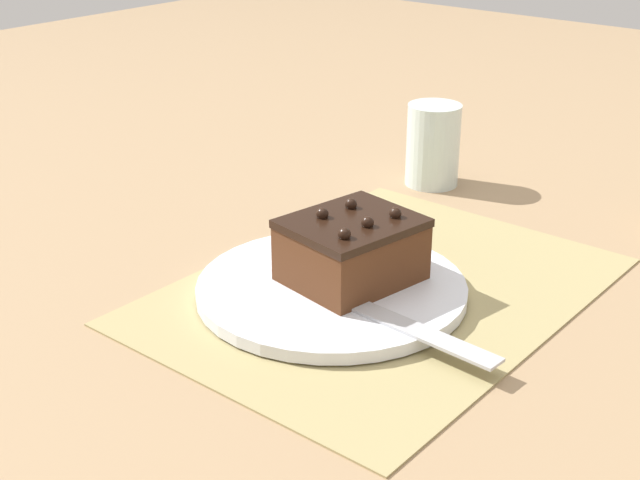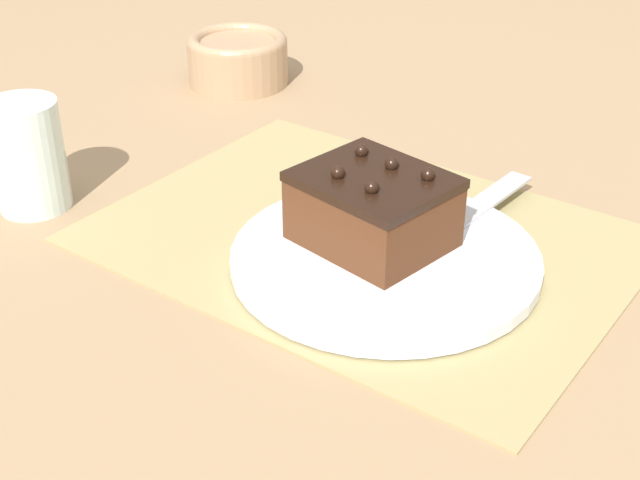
{
  "view_description": "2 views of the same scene",
  "coord_description": "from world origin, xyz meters",
  "views": [
    {
      "loc": [
        0.64,
        0.45,
        0.4
      ],
      "look_at": [
        0.03,
        -0.06,
        0.05
      ],
      "focal_mm": 50.0,
      "sensor_mm": 36.0,
      "label": 1
    },
    {
      "loc": [
        0.37,
        -0.58,
        0.4
      ],
      "look_at": [
        0.0,
        -0.07,
        0.03
      ],
      "focal_mm": 50.0,
      "sensor_mm": 36.0,
      "label": 2
    }
  ],
  "objects": [
    {
      "name": "drinking_glass",
      "position": [
        -0.29,
        -0.13,
        0.05
      ],
      "size": [
        0.07,
        0.07,
        0.11
      ],
      "color": "silver",
      "rests_on": "ground_plane"
    },
    {
      "name": "placemat_woven",
      "position": [
        0.0,
        0.0,
        0.0
      ],
      "size": [
        0.46,
        0.34,
        0.0
      ],
      "primitive_type": "cube",
      "color": "tan",
      "rests_on": "ground_plane"
    },
    {
      "name": "ground_plane",
      "position": [
        0.0,
        0.0,
        0.0
      ],
      "size": [
        3.0,
        3.0,
        0.0
      ],
      "primitive_type": "plane",
      "color": "#9E7F5B"
    },
    {
      "name": "cake_plate",
      "position": [
        0.04,
        -0.03,
        0.01
      ],
      "size": [
        0.26,
        0.26,
        0.01
      ],
      "color": "white",
      "rests_on": "placemat_woven"
    },
    {
      "name": "small_bowl",
      "position": [
        -0.35,
        0.24,
        0.03
      ],
      "size": [
        0.13,
        0.13,
        0.06
      ],
      "color": "tan",
      "rests_on": "ground_plane"
    },
    {
      "name": "chocolate_cake",
      "position": [
        0.02,
        -0.02,
        0.05
      ],
      "size": [
        0.14,
        0.12,
        0.07
      ],
      "rotation": [
        0.0,
        0.0,
        -0.17
      ],
      "color": "#512D19",
      "rests_on": "cake_plate"
    },
    {
      "name": "serving_knife",
      "position": [
        0.07,
        0.02,
        0.02
      ],
      "size": [
        0.03,
        0.23,
        0.01
      ],
      "rotation": [
        0.0,
        0.0,
        6.22
      ],
      "color": "#472D19",
      "rests_on": "cake_plate"
    }
  ]
}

